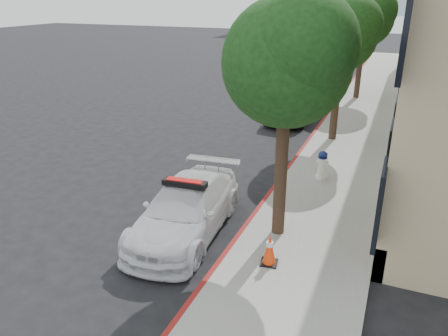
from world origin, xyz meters
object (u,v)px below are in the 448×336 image
at_px(police_car, 186,209).
at_px(traffic_cone, 270,249).
at_px(parked_car_far, 311,82).
at_px(parked_car_mid, 291,103).
at_px(fire_hydrant, 322,165).

distance_m(police_car, traffic_cone, 2.50).
bearing_deg(parked_car_far, parked_car_mid, -84.13).
distance_m(police_car, fire_hydrant, 5.07).
bearing_deg(fire_hydrant, police_car, -138.57).
xyz_separation_m(police_car, parked_car_far, (-0.60, 17.69, -0.02)).
bearing_deg(traffic_cone, police_car, 163.18).
relative_size(parked_car_mid, traffic_cone, 6.43).
relative_size(fire_hydrant, traffic_cone, 1.29).
height_order(police_car, parked_car_far, police_car).
xyz_separation_m(parked_car_mid, parked_car_far, (-0.37, 6.28, -0.14)).
bearing_deg(parked_car_far, traffic_cone, -78.30).
bearing_deg(fire_hydrant, traffic_cone, -110.26).
bearing_deg(parked_car_far, police_car, -85.56).
relative_size(parked_car_mid, fire_hydrant, 4.99).
xyz_separation_m(parked_car_far, traffic_cone, (2.98, -18.42, -0.13)).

